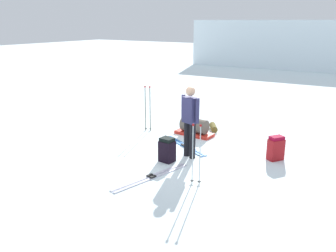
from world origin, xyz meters
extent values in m
plane|color=white|center=(0.00, 0.00, 0.00)|extent=(80.00, 80.00, 0.00)
cube|color=white|center=(0.46, 19.43, 1.59)|extent=(18.18, 5.65, 3.17)
cylinder|color=black|center=(0.65, 0.06, 0.42)|extent=(0.14, 0.14, 0.85)
cylinder|color=black|center=(0.46, 0.12, 0.42)|extent=(0.14, 0.14, 0.85)
cube|color=#2B2A53|center=(0.55, 0.09, 1.15)|extent=(0.39, 0.32, 0.60)
cylinder|color=#2B2A53|center=(0.78, 0.01, 1.18)|extent=(0.09, 0.09, 0.58)
cylinder|color=#2B2A53|center=(0.32, 0.16, 1.18)|extent=(0.09, 0.09, 0.58)
sphere|color=tan|center=(0.55, 0.09, 1.59)|extent=(0.22, 0.22, 0.22)
cube|color=silver|center=(0.42, -1.36, 0.01)|extent=(0.54, 1.93, 0.02)
cube|color=black|center=(0.42, -1.36, 0.04)|extent=(0.09, 0.15, 0.03)
cube|color=silver|center=(0.52, -1.38, 0.01)|extent=(0.54, 1.93, 0.02)
cube|color=black|center=(0.52, -1.38, 0.04)|extent=(0.09, 0.15, 0.03)
cube|color=#2261AE|center=(0.05, 0.65, 0.01)|extent=(1.58, 0.88, 0.02)
cube|color=black|center=(0.05, 0.65, 0.04)|extent=(0.15, 0.12, 0.03)
cube|color=#2261AE|center=(0.10, 0.73, 0.01)|extent=(1.58, 0.88, 0.02)
cube|color=black|center=(0.10, 0.73, 0.04)|extent=(0.15, 0.12, 0.03)
cube|color=maroon|center=(2.33, 1.01, 0.25)|extent=(0.38, 0.42, 0.49)
cube|color=maroon|center=(2.33, 1.01, 0.53)|extent=(0.34, 0.37, 0.08)
cube|color=black|center=(0.26, -0.44, 0.24)|extent=(0.35, 0.30, 0.49)
cube|color=black|center=(0.26, -0.44, 0.53)|extent=(0.31, 0.27, 0.08)
cylinder|color=black|center=(-1.59, 1.25, 0.64)|extent=(0.02, 0.02, 1.28)
sphere|color=#A51919|center=(-1.59, 1.25, 1.31)|extent=(0.05, 0.05, 0.05)
cylinder|color=black|center=(-1.59, 1.25, 0.06)|extent=(0.07, 0.07, 0.01)
cylinder|color=black|center=(-1.45, 1.29, 0.64)|extent=(0.02, 0.02, 1.28)
sphere|color=#A51919|center=(-1.45, 1.29, 1.31)|extent=(0.05, 0.05, 0.05)
cylinder|color=black|center=(-1.45, 1.29, 0.06)|extent=(0.07, 0.07, 0.01)
cylinder|color=#ACB9BE|center=(1.31, -1.16, 0.60)|extent=(0.02, 0.02, 1.19)
sphere|color=#A51919|center=(1.31, -1.16, 1.22)|extent=(0.05, 0.05, 0.05)
cylinder|color=black|center=(1.31, -1.16, 0.06)|extent=(0.07, 0.07, 0.01)
cylinder|color=#ACB9BE|center=(1.45, -1.11, 0.60)|extent=(0.02, 0.02, 1.19)
sphere|color=#A51919|center=(1.45, -1.11, 1.22)|extent=(0.05, 0.05, 0.05)
cylinder|color=black|center=(1.45, -1.11, 0.06)|extent=(0.07, 0.07, 0.01)
cube|color=red|center=(-0.16, 1.63, 0.04)|extent=(1.11, 0.52, 0.09)
cylinder|color=#585047|center=(-0.16, 1.63, 0.29)|extent=(0.78, 0.45, 0.40)
cylinder|color=brown|center=(0.09, 2.35, 0.09)|extent=(0.45, 0.56, 0.18)
camera|label=1|loc=(4.42, -6.89, 3.12)|focal=38.12mm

